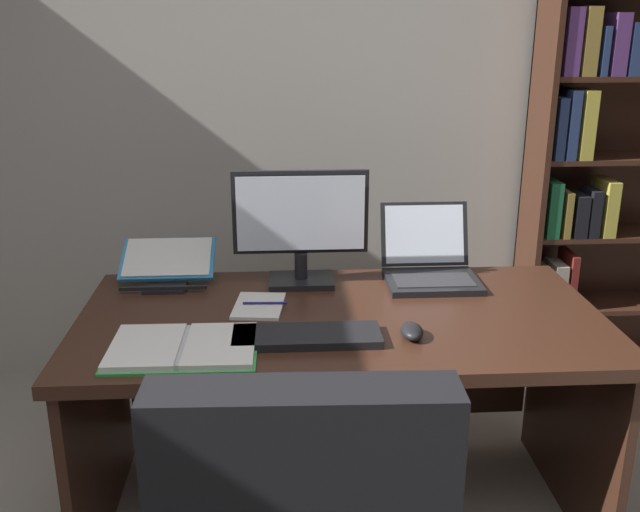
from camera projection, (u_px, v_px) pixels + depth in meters
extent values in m
cube|color=#B2ADA3|center=(308.00, 93.00, 3.10)|extent=(5.02, 0.12, 2.57)
cube|color=#381E14|center=(341.00, 320.00, 2.20)|extent=(1.61, 0.82, 0.04)
cube|color=#381E14|center=(99.00, 430.00, 2.27)|extent=(0.03, 0.76, 0.68)
cube|color=#381E14|center=(572.00, 415.00, 2.36)|extent=(0.03, 0.76, 0.68)
cube|color=#381E14|center=(331.00, 359.00, 2.67)|extent=(1.49, 0.03, 0.48)
cube|color=#381E14|center=(537.00, 159.00, 3.04)|extent=(0.02, 0.27, 2.04)
cube|color=#381E14|center=(629.00, 152.00, 3.19)|extent=(0.96, 0.01, 2.04)
cube|color=#381E14|center=(613.00, 368.00, 3.38)|extent=(0.91, 0.25, 0.02)
cube|color=#512D66|center=(533.00, 344.00, 3.28)|extent=(0.05, 0.18, 0.28)
cube|color=black|center=(547.00, 351.00, 3.29)|extent=(0.05, 0.16, 0.22)
cube|color=#512D66|center=(557.00, 345.00, 3.30)|extent=(0.03, 0.20, 0.26)
cube|color=#381E14|center=(622.00, 303.00, 3.28)|extent=(0.91, 0.25, 0.02)
cube|color=olive|center=(540.00, 286.00, 3.18)|extent=(0.04, 0.16, 0.20)
cube|color=gray|center=(555.00, 284.00, 3.18)|extent=(0.06, 0.16, 0.21)
cube|color=maroon|center=(567.00, 279.00, 3.19)|extent=(0.03, 0.18, 0.25)
cube|color=#381E14|center=(632.00, 232.00, 3.17)|extent=(0.91, 0.25, 0.02)
cube|color=#195633|center=(548.00, 207.00, 3.08)|extent=(0.05, 0.19, 0.24)
cube|color=olive|center=(562.00, 212.00, 3.08)|extent=(0.03, 0.16, 0.20)
cube|color=black|center=(575.00, 214.00, 3.09)|extent=(0.05, 0.17, 0.18)
cube|color=black|center=(589.00, 211.00, 3.08)|extent=(0.04, 0.15, 0.20)
cube|color=gold|center=(603.00, 206.00, 3.09)|extent=(0.05, 0.19, 0.24)
cube|color=navy|center=(554.00, 127.00, 2.97)|extent=(0.04, 0.19, 0.25)
cube|color=navy|center=(565.00, 123.00, 2.98)|extent=(0.04, 0.21, 0.28)
cube|color=gold|center=(582.00, 124.00, 2.97)|extent=(0.06, 0.18, 0.28)
cube|color=#512D66|center=(565.00, 41.00, 2.87)|extent=(0.06, 0.21, 0.26)
cube|color=olive|center=(583.00, 41.00, 2.88)|extent=(0.06, 0.21, 0.27)
cube|color=navy|center=(596.00, 51.00, 2.89)|extent=(0.03, 0.21, 0.19)
cube|color=#512D66|center=(613.00, 44.00, 2.86)|extent=(0.06, 0.16, 0.24)
cube|color=navy|center=(629.00, 49.00, 2.87)|extent=(0.05, 0.16, 0.21)
cube|color=black|center=(301.00, 281.00, 2.45)|extent=(0.22, 0.16, 0.02)
cylinder|color=black|center=(301.00, 266.00, 2.43)|extent=(0.04, 0.04, 0.09)
cube|color=black|center=(300.00, 212.00, 2.38)|extent=(0.46, 0.02, 0.28)
cube|color=silver|center=(301.00, 214.00, 2.37)|extent=(0.43, 0.00, 0.25)
cube|color=black|center=(432.00, 282.00, 2.44)|extent=(0.31, 0.24, 0.02)
cube|color=#2D2D30|center=(434.00, 280.00, 2.42)|extent=(0.27, 0.13, 0.00)
cube|color=black|center=(424.00, 234.00, 2.56)|extent=(0.31, 0.09, 0.22)
cube|color=silver|center=(425.00, 234.00, 2.55)|extent=(0.28, 0.07, 0.20)
cube|color=black|center=(307.00, 336.00, 2.02)|extent=(0.42, 0.15, 0.02)
ellipsoid|color=black|center=(412.00, 331.00, 2.03)|extent=(0.06, 0.10, 0.04)
cube|color=black|center=(165.00, 287.00, 2.41)|extent=(0.14, 0.12, 0.01)
cube|color=black|center=(163.00, 288.00, 2.36)|extent=(0.29, 0.01, 0.01)
cube|color=#2D84C6|center=(168.00, 259.00, 2.48)|extent=(0.32, 0.19, 0.10)
cube|color=silver|center=(168.00, 257.00, 2.47)|extent=(0.29, 0.18, 0.08)
cube|color=green|center=(146.00, 351.00, 1.95)|extent=(0.21, 0.29, 0.01)
cube|color=green|center=(220.00, 349.00, 1.96)|extent=(0.21, 0.29, 0.01)
cube|color=silver|center=(145.00, 347.00, 1.94)|extent=(0.19, 0.27, 0.02)
cube|color=silver|center=(220.00, 345.00, 1.95)|extent=(0.19, 0.27, 0.02)
cylinder|color=#B7B7BC|center=(183.00, 347.00, 1.95)|extent=(0.02, 0.26, 0.02)
cube|color=silver|center=(259.00, 306.00, 2.25)|extent=(0.17, 0.23, 0.01)
cylinder|color=navy|center=(265.00, 303.00, 2.25)|extent=(0.14, 0.01, 0.01)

